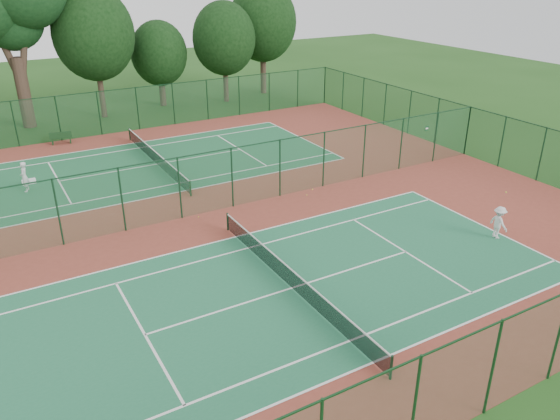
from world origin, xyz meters
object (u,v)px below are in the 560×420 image
object	(u,v)px
player_far	(24,177)
bench	(61,138)
player_near	(499,222)
kit_bag	(29,182)

from	to	relation	value
player_far	bench	distance (m)	9.46
player_near	player_far	bearing A→B (deg)	53.29
player_near	player_far	world-z (taller)	player_far
player_near	kit_bag	distance (m)	27.65
player_far	kit_bag	distance (m)	1.47
player_near	player_far	xyz separation A→B (m)	(-19.73, 18.41, 0.08)
player_far	bench	world-z (taller)	player_far
bench	kit_bag	distance (m)	8.23
player_far	kit_bag	size ratio (longest dim) A/B	2.30
player_near	kit_bag	bearing A→B (deg)	51.06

